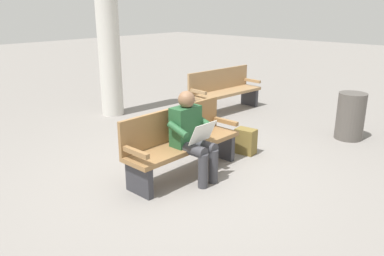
{
  "coord_description": "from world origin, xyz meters",
  "views": [
    {
      "loc": [
        3.49,
        3.38,
        2.23
      ],
      "look_at": [
        0.02,
        0.15,
        0.7
      ],
      "focal_mm": 36.13,
      "sensor_mm": 36.0,
      "label": 1
    }
  ],
  "objects_px": {
    "bench_near": "(181,141)",
    "backpack": "(246,141)",
    "bench_far": "(224,90)",
    "support_pillar": "(108,29)",
    "trash_bin": "(351,116)",
    "person_seated": "(192,134)"
  },
  "relations": [
    {
      "from": "bench_near",
      "to": "backpack",
      "type": "bearing_deg",
      "value": 169.68
    },
    {
      "from": "bench_far",
      "to": "support_pillar",
      "type": "distance_m",
      "value": 2.7
    },
    {
      "from": "backpack",
      "to": "trash_bin",
      "type": "distance_m",
      "value": 2.01
    },
    {
      "from": "person_seated",
      "to": "trash_bin",
      "type": "bearing_deg",
      "value": 163.83
    },
    {
      "from": "bench_near",
      "to": "backpack",
      "type": "xyz_separation_m",
      "value": [
        -1.21,
        0.23,
        -0.26
      ]
    },
    {
      "from": "bench_near",
      "to": "support_pillar",
      "type": "relative_size",
      "value": 0.51
    },
    {
      "from": "bench_near",
      "to": "person_seated",
      "type": "height_order",
      "value": "person_seated"
    },
    {
      "from": "bench_far",
      "to": "trash_bin",
      "type": "relative_size",
      "value": 2.28
    },
    {
      "from": "person_seated",
      "to": "backpack",
      "type": "relative_size",
      "value": 2.97
    },
    {
      "from": "bench_far",
      "to": "trash_bin",
      "type": "xyz_separation_m",
      "value": [
        -0.05,
        2.72,
        -0.06
      ]
    },
    {
      "from": "bench_near",
      "to": "backpack",
      "type": "distance_m",
      "value": 1.26
    },
    {
      "from": "backpack",
      "to": "bench_far",
      "type": "bearing_deg",
      "value": -133.63
    },
    {
      "from": "support_pillar",
      "to": "trash_bin",
      "type": "bearing_deg",
      "value": 113.37
    },
    {
      "from": "person_seated",
      "to": "support_pillar",
      "type": "distance_m",
      "value": 3.75
    },
    {
      "from": "bench_near",
      "to": "bench_far",
      "type": "distance_m",
      "value": 3.34
    },
    {
      "from": "backpack",
      "to": "support_pillar",
      "type": "relative_size",
      "value": 0.11
    },
    {
      "from": "support_pillar",
      "to": "bench_near",
      "type": "bearing_deg",
      "value": 69.94
    },
    {
      "from": "bench_near",
      "to": "person_seated",
      "type": "relative_size",
      "value": 1.53
    },
    {
      "from": "backpack",
      "to": "trash_bin",
      "type": "xyz_separation_m",
      "value": [
        -1.78,
        0.9,
        0.21
      ]
    },
    {
      "from": "backpack",
      "to": "bench_far",
      "type": "xyz_separation_m",
      "value": [
        -1.73,
        -1.82,
        0.26
      ]
    },
    {
      "from": "person_seated",
      "to": "bench_far",
      "type": "height_order",
      "value": "person_seated"
    },
    {
      "from": "bench_far",
      "to": "backpack",
      "type": "bearing_deg",
      "value": 50.61
    }
  ]
}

